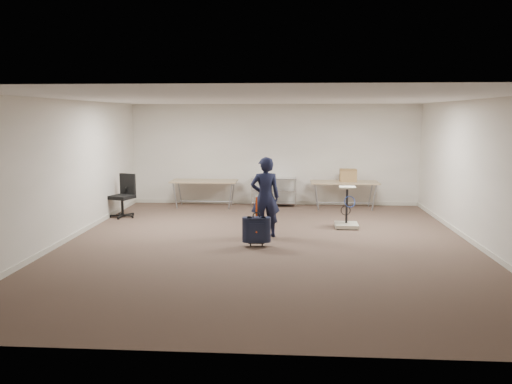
{
  "coord_description": "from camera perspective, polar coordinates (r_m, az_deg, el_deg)",
  "views": [
    {
      "loc": [
        0.4,
        -9.42,
        2.49
      ],
      "look_at": [
        -0.24,
        0.3,
        0.99
      ],
      "focal_mm": 35.0,
      "sensor_mm": 36.0,
      "label": 1
    }
  ],
  "objects": [
    {
      "name": "cardboard_box",
      "position": [
        13.65,
        10.49,
        1.9
      ],
      "size": [
        0.45,
        0.34,
        0.33
      ],
      "primitive_type": "cube",
      "rotation": [
        0.0,
        0.0,
        -0.03
      ],
      "color": "olive",
      "rests_on": "folding_table_right"
    },
    {
      "name": "suitcase",
      "position": [
        9.54,
        0.05,
        -4.35
      ],
      "size": [
        0.36,
        0.23,
        0.96
      ],
      "color": "#161D32",
      "rests_on": "ground"
    },
    {
      "name": "wire_shelf",
      "position": [
        13.78,
        2.07,
        0.2
      ],
      "size": [
        1.22,
        0.47,
        0.8
      ],
      "color": "silver",
      "rests_on": "ground"
    },
    {
      "name": "folding_table_left",
      "position": [
        13.69,
        -5.93,
        1.11
      ],
      "size": [
        1.8,
        0.75,
        0.73
      ],
      "color": "#8D7956",
      "rests_on": "ground"
    },
    {
      "name": "person",
      "position": [
        10.22,
        1.06,
        -0.59
      ],
      "size": [
        0.67,
        0.5,
        1.66
      ],
      "primitive_type": "imported",
      "rotation": [
        0.0,
        0.0,
        3.33
      ],
      "color": "black",
      "rests_on": "ground"
    },
    {
      "name": "equipment_cart",
      "position": [
        11.31,
        10.32,
        -2.84
      ],
      "size": [
        0.52,
        0.52,
        0.93
      ],
      "color": "beige",
      "rests_on": "ground"
    },
    {
      "name": "room_shell",
      "position": [
        11.09,
        1.62,
        -3.96
      ],
      "size": [
        8.0,
        9.0,
        9.0
      ],
      "color": "beige",
      "rests_on": "ground"
    },
    {
      "name": "office_chair",
      "position": [
        12.75,
        -14.9,
        -1.34
      ],
      "size": [
        0.64,
        0.65,
        1.06
      ],
      "color": "black",
      "rests_on": "ground"
    },
    {
      "name": "folding_table_right",
      "position": [
        13.58,
        10.08,
        0.96
      ],
      "size": [
        1.8,
        0.75,
        0.73
      ],
      "color": "#8D7956",
      "rests_on": "ground"
    },
    {
      "name": "ground",
      "position": [
        9.76,
        1.31,
        -6.03
      ],
      "size": [
        9.0,
        9.0,
        0.0
      ],
      "primitive_type": "plane",
      "color": "#4C382E",
      "rests_on": "ground"
    }
  ]
}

